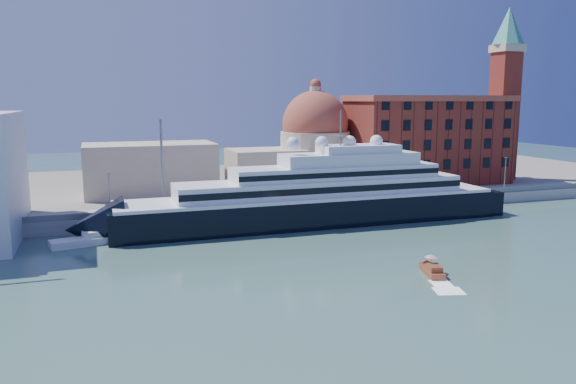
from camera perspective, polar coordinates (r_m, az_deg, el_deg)
name	(u,v)px	position (r m, az deg, el deg)	size (l,w,h in m)	color
ground	(322,258)	(87.16, 3.44, -6.72)	(400.00, 400.00, 0.00)	#345B55
quay	(260,210)	(118.12, -2.87, -1.82)	(180.00, 10.00, 2.50)	gray
land	(219,184)	(157.40, -7.04, 0.83)	(260.00, 72.00, 2.00)	slate
quay_fence	(266,205)	(113.54, -2.24, -1.32)	(180.00, 0.10, 1.20)	slate
superyacht	(301,202)	(108.81, 1.30, -1.06)	(86.48, 11.99, 25.84)	black
service_barge	(85,241)	(100.49, -19.95, -4.70)	(11.00, 5.66, 2.36)	white
water_taxi	(432,270)	(81.40, 14.45, -7.67)	(3.60, 6.38, 2.88)	maroon
warehouse	(428,139)	(154.68, 14.04, 5.24)	(43.00, 19.00, 23.25)	maroon
campanile	(505,83)	(168.70, 21.21, 10.30)	(8.40, 8.40, 47.00)	maroon
church	(258,153)	(141.07, -3.10, 3.96)	(66.00, 18.00, 25.50)	beige
lamp_posts	(200,173)	(112.23, -8.88, 1.93)	(120.80, 2.40, 18.00)	slate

